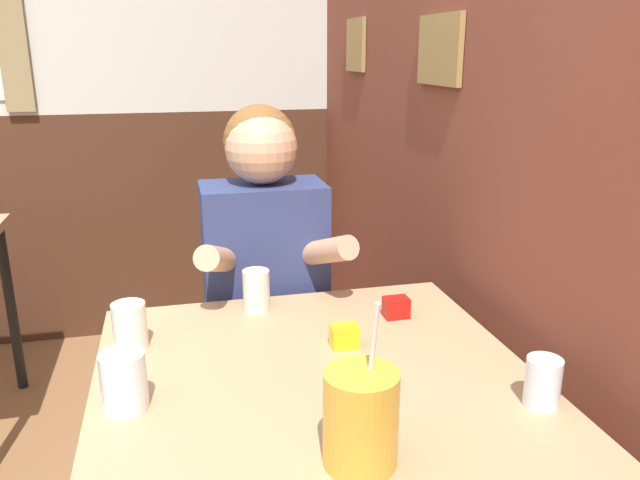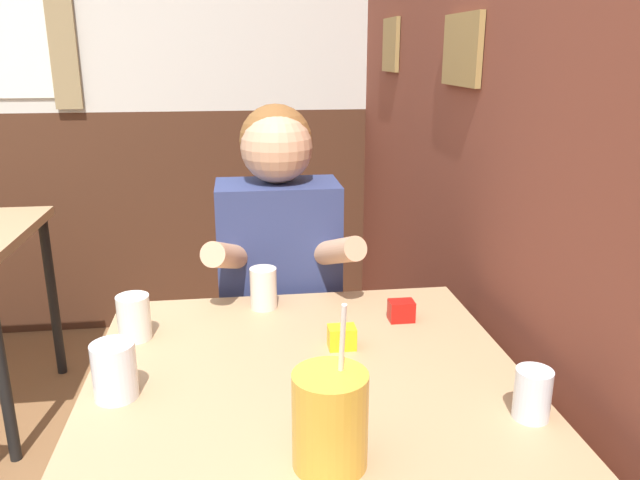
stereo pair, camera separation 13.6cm
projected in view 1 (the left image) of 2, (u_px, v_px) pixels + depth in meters
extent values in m
cube|color=brown|center=(426.00, 60.00, 1.95)|extent=(0.06, 4.31, 2.70)
cube|color=olive|center=(356.00, 45.00, 2.52)|extent=(0.02, 0.22, 0.21)
cube|color=olive|center=(440.00, 50.00, 1.76)|extent=(0.02, 0.27, 0.19)
cube|color=#472819|center=(81.00, 229.00, 3.01)|extent=(5.43, 0.06, 1.10)
cube|color=#937F56|center=(8.00, 8.00, 2.63)|extent=(0.12, 0.02, 0.86)
cube|color=tan|center=(316.00, 384.00, 1.26)|extent=(0.87, 0.88, 0.04)
cylinder|color=black|center=(136.00, 453.00, 1.65)|extent=(0.04, 0.04, 0.72)
cylinder|color=black|center=(417.00, 414.00, 1.82)|extent=(0.04, 0.04, 0.72)
cylinder|color=black|center=(11.00, 309.00, 2.56)|extent=(0.04, 0.04, 0.72)
cube|color=navy|center=(269.00, 437.00, 1.94)|extent=(0.31, 0.20, 0.46)
cube|color=navy|center=(265.00, 282.00, 1.79)|extent=(0.34, 0.20, 0.58)
sphere|color=brown|center=(260.00, 141.00, 1.69)|extent=(0.20, 0.20, 0.20)
sphere|color=tan|center=(261.00, 148.00, 1.67)|extent=(0.20, 0.20, 0.20)
cylinder|color=tan|center=(219.00, 259.00, 1.59)|extent=(0.14, 0.27, 0.15)
cylinder|color=tan|center=(323.00, 252.00, 1.65)|extent=(0.14, 0.27, 0.15)
cylinder|color=gold|center=(361.00, 418.00, 0.97)|extent=(0.12, 0.12, 0.16)
cylinder|color=white|center=(374.00, 342.00, 0.93)|extent=(0.01, 0.04, 0.14)
cylinder|color=silver|center=(124.00, 381.00, 1.12)|extent=(0.08, 0.08, 0.11)
cylinder|color=silver|center=(130.00, 326.00, 1.36)|extent=(0.07, 0.07, 0.10)
cylinder|color=silver|center=(256.00, 290.00, 1.55)|extent=(0.07, 0.07, 0.11)
cylinder|color=silver|center=(543.00, 382.00, 1.14)|extent=(0.07, 0.07, 0.09)
cube|color=#B7140F|center=(396.00, 307.00, 1.52)|extent=(0.06, 0.04, 0.05)
cube|color=yellow|center=(344.00, 336.00, 1.37)|extent=(0.06, 0.04, 0.05)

